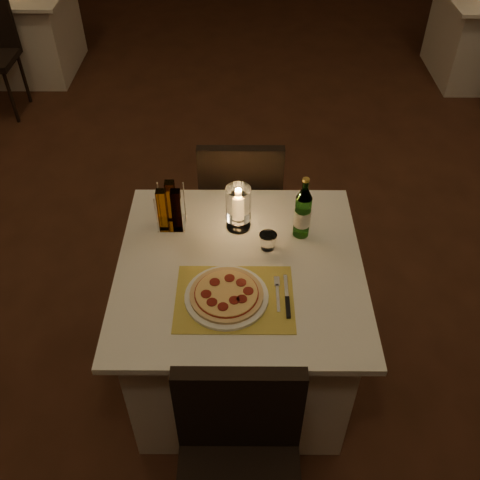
{
  "coord_description": "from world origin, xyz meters",
  "views": [
    {
      "loc": [
        0.05,
        -2.33,
        2.29
      ],
      "look_at": [
        0.04,
        -0.79,
        0.86
      ],
      "focal_mm": 40.0,
      "sensor_mm": 36.0,
      "label": 1
    }
  ],
  "objects_px": {
    "neighbor_table_left": "(22,31)",
    "chair_near": "(239,459)",
    "hurricane_candle": "(238,205)",
    "tumbler": "(268,241)",
    "chair_far": "(241,194)",
    "water_bottle": "(303,213)",
    "pizza": "(227,294)",
    "plate": "(227,297)",
    "main_table": "(240,322)"
  },
  "relations": [
    {
      "from": "chair_near",
      "to": "pizza",
      "type": "xyz_separation_m",
      "value": [
        -0.05,
        0.53,
        0.22
      ]
    },
    {
      "from": "main_table",
      "to": "neighbor_table_left",
      "type": "height_order",
      "value": "same"
    },
    {
      "from": "pizza",
      "to": "tumbler",
      "type": "relative_size",
      "value": 3.77
    },
    {
      "from": "chair_near",
      "to": "pizza",
      "type": "relative_size",
      "value": 3.21
    },
    {
      "from": "neighbor_table_left",
      "to": "chair_near",
      "type": "bearing_deg",
      "value": -63.65
    },
    {
      "from": "main_table",
      "to": "chair_near",
      "type": "height_order",
      "value": "chair_near"
    },
    {
      "from": "tumbler",
      "to": "water_bottle",
      "type": "distance_m",
      "value": 0.19
    },
    {
      "from": "chair_near",
      "to": "plate",
      "type": "distance_m",
      "value": 0.57
    },
    {
      "from": "main_table",
      "to": "chair_near",
      "type": "relative_size",
      "value": 1.11
    },
    {
      "from": "plate",
      "to": "hurricane_candle",
      "type": "bearing_deg",
      "value": 84.26
    },
    {
      "from": "main_table",
      "to": "neighbor_table_left",
      "type": "bearing_deg",
      "value": 120.99
    },
    {
      "from": "chair_far",
      "to": "hurricane_candle",
      "type": "xyz_separation_m",
      "value": [
        -0.01,
        -0.48,
        0.31
      ]
    },
    {
      "from": "neighbor_table_left",
      "to": "hurricane_candle",
      "type": "bearing_deg",
      "value": -57.24
    },
    {
      "from": "water_bottle",
      "to": "hurricane_candle",
      "type": "bearing_deg",
      "value": 170.22
    },
    {
      "from": "chair_near",
      "to": "hurricane_candle",
      "type": "bearing_deg",
      "value": 90.49
    },
    {
      "from": "chair_near",
      "to": "water_bottle",
      "type": "xyz_separation_m",
      "value": [
        0.26,
        0.9,
        0.31
      ]
    },
    {
      "from": "main_table",
      "to": "plate",
      "type": "xyz_separation_m",
      "value": [
        -0.05,
        -0.18,
        0.38
      ]
    },
    {
      "from": "pizza",
      "to": "hurricane_candle",
      "type": "xyz_separation_m",
      "value": [
        0.04,
        0.42,
        0.09
      ]
    },
    {
      "from": "chair_far",
      "to": "neighbor_table_left",
      "type": "xyz_separation_m",
      "value": [
        -2.02,
        2.65,
        -0.18
      ]
    },
    {
      "from": "tumbler",
      "to": "chair_far",
      "type": "bearing_deg",
      "value": 100.64
    },
    {
      "from": "pizza",
      "to": "neighbor_table_left",
      "type": "xyz_separation_m",
      "value": [
        -1.97,
        3.54,
        -0.39
      ]
    },
    {
      "from": "neighbor_table_left",
      "to": "chair_far",
      "type": "bearing_deg",
      "value": -52.66
    },
    {
      "from": "chair_far",
      "to": "tumbler",
      "type": "bearing_deg",
      "value": -79.36
    },
    {
      "from": "pizza",
      "to": "tumbler",
      "type": "height_order",
      "value": "tumbler"
    },
    {
      "from": "chair_near",
      "to": "tumbler",
      "type": "height_order",
      "value": "chair_near"
    },
    {
      "from": "pizza",
      "to": "tumbler",
      "type": "bearing_deg",
      "value": 59.6
    },
    {
      "from": "plate",
      "to": "water_bottle",
      "type": "xyz_separation_m",
      "value": [
        0.31,
        0.37,
        0.11
      ]
    },
    {
      "from": "plate",
      "to": "water_bottle",
      "type": "height_order",
      "value": "water_bottle"
    },
    {
      "from": "hurricane_candle",
      "to": "neighbor_table_left",
      "type": "bearing_deg",
      "value": 122.76
    },
    {
      "from": "pizza",
      "to": "hurricane_candle",
      "type": "bearing_deg",
      "value": 84.29
    },
    {
      "from": "main_table",
      "to": "neighbor_table_left",
      "type": "distance_m",
      "value": 3.92
    },
    {
      "from": "plate",
      "to": "water_bottle",
      "type": "relative_size",
      "value": 1.09
    },
    {
      "from": "hurricane_candle",
      "to": "main_table",
      "type": "bearing_deg",
      "value": -88.02
    },
    {
      "from": "tumbler",
      "to": "water_bottle",
      "type": "xyz_separation_m",
      "value": [
        0.15,
        0.09,
        0.08
      ]
    },
    {
      "from": "chair_near",
      "to": "hurricane_candle",
      "type": "height_order",
      "value": "hurricane_candle"
    },
    {
      "from": "tumbler",
      "to": "main_table",
      "type": "bearing_deg",
      "value": -138.74
    },
    {
      "from": "water_bottle",
      "to": "neighbor_table_left",
      "type": "relative_size",
      "value": 0.29
    },
    {
      "from": "main_table",
      "to": "water_bottle",
      "type": "relative_size",
      "value": 3.41
    },
    {
      "from": "chair_far",
      "to": "neighbor_table_left",
      "type": "relative_size",
      "value": 0.9
    },
    {
      "from": "water_bottle",
      "to": "neighbor_table_left",
      "type": "bearing_deg",
      "value": 125.71
    },
    {
      "from": "chair_far",
      "to": "tumbler",
      "type": "height_order",
      "value": "chair_far"
    },
    {
      "from": "pizza",
      "to": "chair_far",
      "type": "bearing_deg",
      "value": 86.81
    },
    {
      "from": "main_table",
      "to": "pizza",
      "type": "height_order",
      "value": "pizza"
    },
    {
      "from": "main_table",
      "to": "hurricane_candle",
      "type": "bearing_deg",
      "value": 91.98
    },
    {
      "from": "chair_near",
      "to": "plate",
      "type": "height_order",
      "value": "chair_near"
    },
    {
      "from": "pizza",
      "to": "tumbler",
      "type": "xyz_separation_m",
      "value": [
        0.16,
        0.28,
        0.01
      ]
    },
    {
      "from": "main_table",
      "to": "tumbler",
      "type": "xyz_separation_m",
      "value": [
        0.12,
        0.1,
        0.4
      ]
    },
    {
      "from": "water_bottle",
      "to": "pizza",
      "type": "bearing_deg",
      "value": -129.99
    },
    {
      "from": "water_bottle",
      "to": "tumbler",
      "type": "bearing_deg",
      "value": -148.59
    },
    {
      "from": "tumbler",
      "to": "water_bottle",
      "type": "relative_size",
      "value": 0.25
    }
  ]
}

